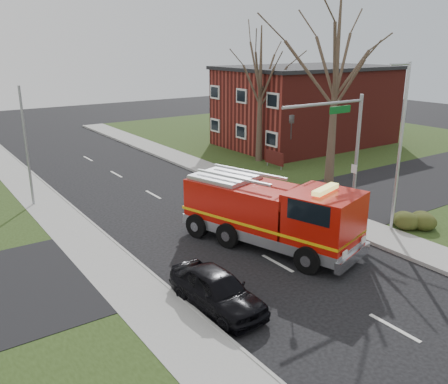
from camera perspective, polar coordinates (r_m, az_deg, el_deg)
ground at (r=21.06m, az=6.44°, el=-8.54°), size 120.00×120.00×0.00m
sidewalk_right at (r=25.25m, az=17.17°, el=-4.53°), size 2.40×80.00×0.15m
sidewalk_left at (r=18.00m, az=-9.05°, el=-13.22°), size 2.40×80.00×0.15m
brick_building at (r=45.43m, az=9.88°, el=10.19°), size 15.40×10.40×7.25m
health_center_sign at (r=36.24m, az=6.08°, el=4.08°), size 0.12×2.00×1.40m
hedge_corner at (r=26.74m, az=22.68°, el=-2.75°), size 2.80×2.00×0.90m
bare_tree_near at (r=29.98m, az=13.33°, el=13.59°), size 6.00×6.00×12.00m
bare_tree_far at (r=37.61m, az=4.41°, el=13.27°), size 5.25×5.25×10.50m
traffic_signal_mast at (r=24.15m, az=13.89°, el=6.24°), size 5.29×0.18×6.80m
streetlight_pole at (r=24.47m, az=20.39°, el=5.42°), size 1.48×0.16×8.40m
utility_pole_far at (r=29.28m, az=-22.65°, el=4.89°), size 0.14×0.14×7.00m
fire_engine at (r=22.23m, az=5.73°, el=-2.77°), size 5.18×8.91×3.40m
parked_car_maroon at (r=17.37m, az=-0.85°, el=-11.67°), size 2.00×4.42×1.47m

